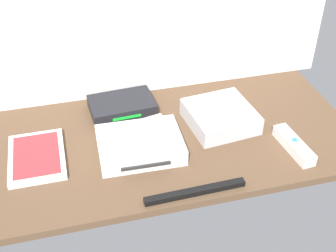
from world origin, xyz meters
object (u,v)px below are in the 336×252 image
object	(u,v)px
remote_wand	(294,145)
game_console	(140,145)
game_case	(37,158)
mini_computer	(220,116)
remote_classic_pad	(142,132)
network_router	(122,106)
sensor_bar	(195,192)

from	to	relation	value
remote_wand	game_console	bearing A→B (deg)	160.97
game_console	remote_wand	bearing A→B (deg)	-11.67
game_case	mini_computer	bearing A→B (deg)	3.19
remote_wand	remote_classic_pad	size ratio (longest dim) A/B	0.96
mini_computer	network_router	world-z (taller)	mini_computer
remote_classic_pad	sensor_bar	xyz separation A→B (cm)	(8.30, -18.81, -4.71)
game_case	remote_wand	distance (cm)	64.82
network_router	sensor_bar	xyz separation A→B (cm)	(10.40, -37.10, -1.00)
mini_computer	network_router	bearing A→B (deg)	152.28
mini_computer	sensor_bar	distance (cm)	28.13
game_console	remote_classic_pad	bearing A→B (deg)	51.62
mini_computer	remote_classic_pad	size ratio (longest dim) A/B	1.19
game_case	remote_wand	xyz separation A→B (cm)	(63.63, -12.34, 0.75)
game_console	sensor_bar	bearing A→B (deg)	-61.33
game_console	remote_wand	distance (cm)	39.12
remote_wand	network_router	bearing A→B (deg)	138.72
game_case	sensor_bar	distance (cm)	40.59
game_case	network_router	distance (cm)	29.06
mini_computer	sensor_bar	bearing A→B (deg)	-121.20
mini_computer	remote_wand	size ratio (longest dim) A/B	1.24
remote_classic_pad	game_case	bearing A→B (deg)	162.51
game_console	game_case	world-z (taller)	game_console
game_console	remote_classic_pad	size ratio (longest dim) A/B	1.36
network_router	sensor_bar	size ratio (longest dim) A/B	0.78
mini_computer	remote_classic_pad	xyz separation A→B (cm)	(-22.84, -5.19, 2.77)
game_console	mini_computer	bearing A→B (deg)	16.29
network_router	game_console	bearing A→B (deg)	-89.61
remote_classic_pad	mini_computer	bearing A→B (deg)	0.35
network_router	remote_wand	xyz separation A→B (cm)	(39.37, -28.32, -0.19)
mini_computer	game_case	bearing A→B (deg)	-176.66
game_case	sensor_bar	bearing A→B (deg)	-31.52
remote_wand	sensor_bar	xyz separation A→B (cm)	(-28.97, -8.79, -0.81)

